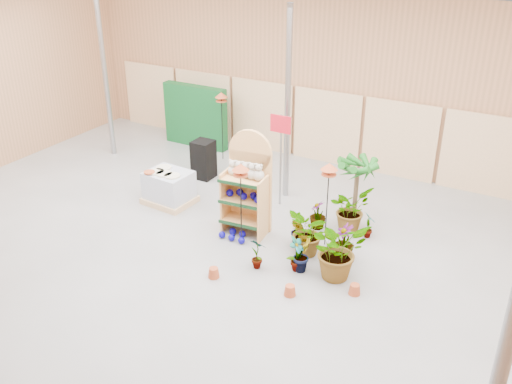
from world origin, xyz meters
The scene contains 24 objects.
room centered at (0.00, 0.91, 2.21)m, with size 15.20×12.10×4.70m.
display_shelf centered at (0.06, 1.59, 1.03)m, with size 1.00×0.69×2.26m.
teddy_bears centered at (0.09, 1.48, 1.43)m, with size 0.84×0.23×0.37m.
gazing_balls_shelf centered at (0.06, 1.45, 0.89)m, with size 0.83×0.28×0.16m.
gazing_balls_floor centered at (0.00, 1.10, 0.07)m, with size 0.63×0.39×0.15m.
pallet_stack centered at (-2.21, 1.79, 0.39)m, with size 1.16×0.99×0.82m.
charcoal_planters centered at (-2.32, 3.40, 0.50)m, with size 0.50×0.50×1.00m.
trellis_stock centered at (-3.80, 5.20, 0.90)m, with size 2.00×0.30×1.80m, color #0C4C1E.
offer_sign centered at (0.10, 2.98, 1.57)m, with size 0.50×0.08×2.20m.
bird_table_front centered at (0.21, 1.04, 1.66)m, with size 0.34×0.34×1.79m.
bird_table_right centered at (1.75, 1.83, 1.70)m, with size 0.34×0.34×1.83m.
bird_table_back centered at (-2.56, 4.69, 1.77)m, with size 0.34×0.34×1.91m.
palm centered at (1.95, 2.95, 1.39)m, with size 0.70×0.70×1.64m.
potted_plant_0 centered at (0.97, 0.38, 0.33)m, with size 0.35×0.24×0.67m, color #195E19.
potted_plant_1 centered at (1.58, 1.15, 0.29)m, with size 0.32×0.26×0.58m, color #195E19.
potted_plant_2 centered at (1.60, 1.29, 0.49)m, with size 0.88×0.76×0.98m, color #195E19.
potted_plant_3 centered at (2.28, 1.49, 0.38)m, with size 0.43×0.43×0.76m, color #195E19.
potted_plant_4 centered at (2.43, 2.53, 0.31)m, with size 0.32×0.22×0.61m, color #195E19.
potted_plant_5 centered at (1.26, 1.56, 0.30)m, with size 0.33×0.27×0.60m, color #195E19.
potted_plant_6 centered at (1.95, 2.68, 0.49)m, with size 0.88×0.77×0.98m, color #195E19.
potted_plant_8 centered at (1.66, 0.65, 0.37)m, with size 0.39×0.26×0.74m, color #195E19.
potted_plant_9 centered at (1.74, 0.73, 0.34)m, with size 0.38×0.30×0.68m, color #195E19.
potted_plant_10 centered at (2.40, 0.87, 0.58)m, with size 1.05×0.91×1.17m, color #195E19.
potted_plant_11 centered at (1.33, 2.39, 0.32)m, with size 0.36×0.36×0.65m, color #195E19.
Camera 1 is at (5.49, -7.72, 6.16)m, focal length 40.00 mm.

